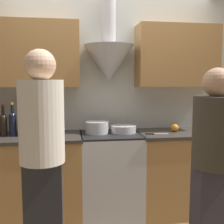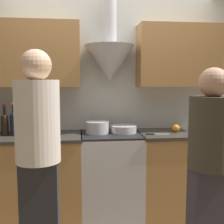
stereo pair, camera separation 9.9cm
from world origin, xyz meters
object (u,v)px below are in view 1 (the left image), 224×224
at_px(mixing_bowl, 123,129).
at_px(wine_bottle_5, 13,123).
at_px(wine_bottle_6, 22,123).
at_px(orange_fruit, 175,128).
at_px(stove_range, 111,174).
at_px(person_foreground_left, 42,158).
at_px(person_foreground_right, 214,169).
at_px(stock_pot, 97,127).
at_px(wine_bottle_4, 3,124).
at_px(saucepan, 215,128).

bearing_deg(mixing_bowl, wine_bottle_5, -178.31).
xyz_separation_m(wine_bottle_5, wine_bottle_6, (0.09, -0.00, -0.00)).
bearing_deg(orange_fruit, wine_bottle_6, -179.63).
xyz_separation_m(stove_range, person_foreground_left, (-0.64, -1.01, 0.50)).
bearing_deg(person_foreground_right, mixing_bowl, 108.61).
bearing_deg(stock_pot, person_foreground_right, -60.14).
distance_m(mixing_bowl, person_foreground_left, 1.31).
height_order(orange_fruit, person_foreground_right, person_foreground_right).
distance_m(stove_range, orange_fruit, 0.90).
distance_m(wine_bottle_4, orange_fruit, 1.87).
bearing_deg(wine_bottle_6, wine_bottle_5, 178.48).
height_order(stove_range, person_foreground_left, person_foreground_left).
height_order(orange_fruit, person_foreground_left, person_foreground_left).
distance_m(wine_bottle_6, stock_pot, 0.80).
height_order(wine_bottle_4, person_foreground_left, person_foreground_left).
bearing_deg(person_foreground_left, person_foreground_right, -9.14).
bearing_deg(wine_bottle_5, person_foreground_left, -68.67).
distance_m(wine_bottle_5, orange_fruit, 1.78).
xyz_separation_m(saucepan, person_foreground_left, (-1.79, -0.87, -0.02)).
relative_size(stove_range, saucepan, 5.91).
bearing_deg(person_foreground_right, wine_bottle_4, 144.22).
xyz_separation_m(mixing_bowl, person_foreground_left, (-0.78, -1.05, -0.01)).
bearing_deg(wine_bottle_5, mixing_bowl, 1.69).
relative_size(wine_bottle_5, person_foreground_right, 0.22).
xyz_separation_m(wine_bottle_5, saucepan, (2.18, -0.14, -0.09)).
xyz_separation_m(stove_range, wine_bottle_4, (-1.13, 0.02, 0.60)).
bearing_deg(wine_bottle_4, wine_bottle_6, -4.44).
distance_m(stove_range, wine_bottle_5, 1.20).
height_order(stock_pot, person_foreground_right, person_foreground_right).
height_order(stock_pot, mixing_bowl, stock_pot).
relative_size(wine_bottle_6, person_foreground_left, 0.21).
distance_m(wine_bottle_5, person_foreground_left, 1.10).
relative_size(mixing_bowl, orange_fruit, 3.28).
height_order(wine_bottle_5, saucepan, wine_bottle_5).
relative_size(person_foreground_left, person_foreground_right, 1.08).
bearing_deg(person_foreground_left, mixing_bowl, 53.27).
xyz_separation_m(wine_bottle_4, stock_pot, (0.98, 0.02, -0.07)).
distance_m(wine_bottle_6, orange_fruit, 1.69).
height_order(wine_bottle_6, mixing_bowl, wine_bottle_6).
relative_size(orange_fruit, saucepan, 0.55).
bearing_deg(stove_range, wine_bottle_5, 179.70).
bearing_deg(saucepan, mixing_bowl, 169.87).
bearing_deg(wine_bottle_6, person_foreground_left, -73.20).
xyz_separation_m(mixing_bowl, person_foreground_right, (0.42, -1.24, -0.09)).
bearing_deg(wine_bottle_4, person_foreground_left, -64.44).
height_order(orange_fruit, saucepan, saucepan).
relative_size(orange_fruit, person_foreground_right, 0.05).
xyz_separation_m(orange_fruit, saucepan, (0.41, -0.15, 0.01)).
height_order(mixing_bowl, person_foreground_left, person_foreground_left).
relative_size(orange_fruit, person_foreground_left, 0.05).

